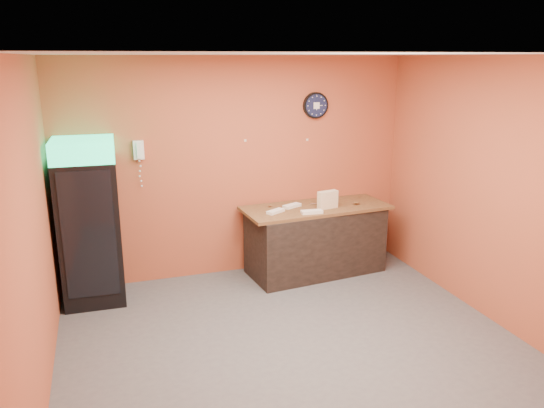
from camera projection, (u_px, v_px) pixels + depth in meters
name	position (u px, v px, depth m)	size (l,w,h in m)	color
floor	(291.00, 342.00, 5.35)	(4.50, 4.50, 0.00)	#47474C
back_wall	(238.00, 168.00, 6.81)	(4.50, 0.02, 2.80)	#B04E31
left_wall	(32.00, 233.00, 4.30)	(0.02, 4.00, 2.80)	#B04E31
right_wall	(489.00, 190.00, 5.66)	(0.02, 4.00, 2.80)	#B04E31
ceiling	(294.00, 54.00, 4.60)	(4.50, 4.00, 0.02)	white
beverage_cooler	(90.00, 225.00, 6.02)	(0.69, 0.70, 1.91)	black
prep_counter	(315.00, 241.00, 7.00)	(1.73, 0.77, 0.87)	black
wall_clock	(316.00, 105.00, 6.89)	(0.34, 0.06, 0.34)	black
wall_phone	(139.00, 150.00, 6.31)	(0.12, 0.11, 0.23)	white
butcher_paper	(316.00, 208.00, 6.88)	(1.90, 0.77, 0.04)	brown
sub_roll_stack	(328.00, 200.00, 6.75)	(0.28, 0.14, 0.23)	#F7E4C0
wrapped_sandwich_left	(276.00, 211.00, 6.58)	(0.25, 0.10, 0.04)	white
wrapped_sandwich_mid	(312.00, 212.00, 6.56)	(0.27, 0.11, 0.04)	white
wrapped_sandwich_right	(292.00, 206.00, 6.83)	(0.25, 0.10, 0.04)	white
kitchen_tool	(321.00, 202.00, 6.97)	(0.06, 0.06, 0.06)	silver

